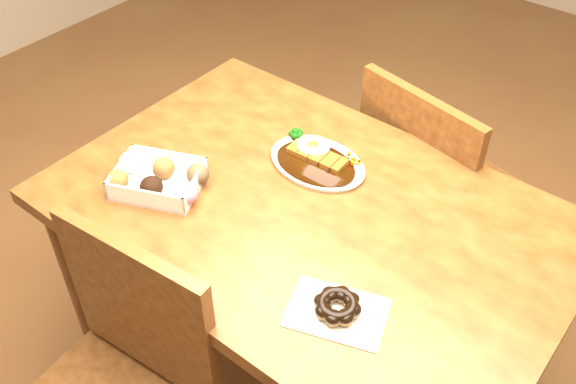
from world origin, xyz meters
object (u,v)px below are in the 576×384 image
Objects in this scene: table at (307,237)px; chair_far at (433,190)px; katsu_curry_plate at (317,159)px; pon_de_ring at (337,307)px; donut_box at (158,178)px.

chair_far is at bearing 81.72° from table.
chair_far is (0.08, 0.54, -0.17)m from table.
katsu_curry_plate is (-0.16, -0.39, 0.28)m from chair_far.
katsu_curry_plate is 0.47m from pon_de_ring.
chair_far is 3.54× the size of donut_box.
katsu_curry_plate is 0.39m from donut_box.
table is at bearing 27.13° from donut_box.
donut_box reaches higher than katsu_curry_plate.
table is at bearing 92.74° from chair_far.
pon_de_ring reaches higher than table.
table is 4.89× the size of donut_box.
chair_far is 0.81m from pon_de_ring.
donut_box is 0.56m from pon_de_ring.
table is 0.20m from katsu_curry_plate.
chair_far is 0.51m from katsu_curry_plate.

